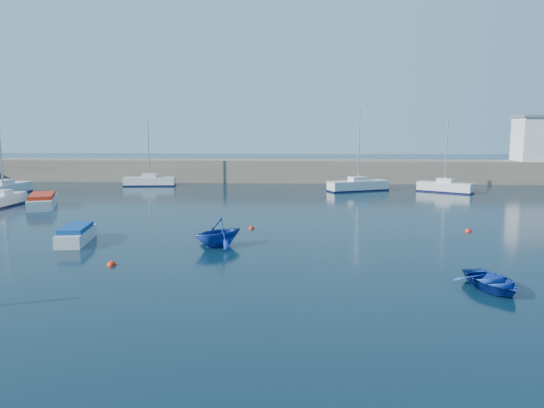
# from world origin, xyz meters

# --- Properties ---
(ground) EXTENTS (220.00, 220.00, 0.00)m
(ground) POSITION_xyz_m (0.00, 0.00, 0.00)
(ground) COLOR black
(ground) RESTS_ON ground
(back_wall) EXTENTS (96.00, 4.50, 2.60)m
(back_wall) POSITION_xyz_m (0.00, 46.00, 1.30)
(back_wall) COLOR #716656
(back_wall) RESTS_ON ground
(sailboat_3) EXTENTS (1.50, 4.84, 6.47)m
(sailboat_3) POSITION_xyz_m (-24.83, 24.74, 0.54)
(sailboat_3) COLOR silver
(sailboat_3) RESTS_ON ground
(sailboat_4) EXTENTS (2.47, 6.71, 8.59)m
(sailboat_4) POSITION_xyz_m (-28.96, 31.78, 0.58)
(sailboat_4) COLOR silver
(sailboat_4) RESTS_ON ground
(sailboat_5) EXTENTS (5.72, 2.11, 7.40)m
(sailboat_5) POSITION_xyz_m (-17.02, 40.39, 0.54)
(sailboat_5) COLOR silver
(sailboat_5) RESTS_ON ground
(sailboat_6) EXTENTS (6.49, 4.23, 8.31)m
(sailboat_6) POSITION_xyz_m (5.84, 37.20, 0.58)
(sailboat_6) COLOR silver
(sailboat_6) RESTS_ON ground
(sailboat_7) EXTENTS (5.36, 4.12, 7.19)m
(sailboat_7) POSITION_xyz_m (14.51, 36.54, 0.56)
(sailboat_7) COLOR silver
(sailboat_7) RESTS_ON ground
(motorboat_1) EXTENTS (1.98, 4.14, 0.98)m
(motorboat_1) POSITION_xyz_m (-12.90, 11.58, 0.46)
(motorboat_1) COLOR silver
(motorboat_1) RESTS_ON ground
(motorboat_2) EXTENTS (3.70, 5.71, 1.11)m
(motorboat_2) POSITION_xyz_m (-21.39, 24.44, 0.52)
(motorboat_2) COLOR silver
(motorboat_2) RESTS_ON ground
(dinghy_center) EXTENTS (2.98, 3.69, 0.67)m
(dinghy_center) POSITION_xyz_m (8.00, 3.86, 0.34)
(dinghy_center) COLOR #16369D
(dinghy_center) RESTS_ON ground
(dinghy_left) EXTENTS (4.05, 4.06, 1.62)m
(dinghy_left) POSITION_xyz_m (-4.52, 10.99, 0.81)
(dinghy_left) COLOR #16369D
(dinghy_left) RESTS_ON ground
(buoy_0) EXTENTS (0.44, 0.44, 0.44)m
(buoy_0) POSITION_xyz_m (-9.03, 6.68, 0.00)
(buoy_0) COLOR red
(buoy_0) RESTS_ON ground
(buoy_1) EXTENTS (0.41, 0.41, 0.41)m
(buoy_1) POSITION_xyz_m (10.73, 16.11, 0.00)
(buoy_1) COLOR red
(buoy_1) RESTS_ON ground
(buoy_3) EXTENTS (0.39, 0.39, 0.39)m
(buoy_3) POSITION_xyz_m (-3.17, 16.22, 0.00)
(buoy_3) COLOR red
(buoy_3) RESTS_ON ground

